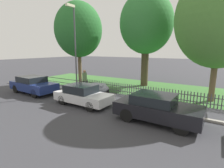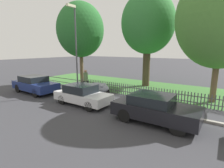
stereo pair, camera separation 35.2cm
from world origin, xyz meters
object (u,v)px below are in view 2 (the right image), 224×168
at_px(parked_car_navy_estate, 155,108).
at_px(street_lamp, 75,41).
at_px(parked_car_black_saloon, 82,94).
at_px(tree_nearest_kerb, 80,30).
at_px(parked_car_silver_hatchback, 35,84).
at_px(covered_motorcycle, 99,87).
at_px(tree_behind_motorcycle, 148,23).
at_px(tree_mid_park, 222,18).
at_px(pedestrian_by_lamp, 86,79).

distance_m(parked_car_navy_estate, street_lamp, 7.99).
xyz_separation_m(parked_car_black_saloon, tree_nearest_kerb, (-4.90, 5.11, 4.68)).
height_order(parked_car_silver_hatchback, parked_car_navy_estate, same).
bearing_deg(street_lamp, covered_motorcycle, 23.30).
distance_m(tree_nearest_kerb, street_lamp, 4.55).
xyz_separation_m(parked_car_silver_hatchback, tree_behind_motorcycle, (6.36, 7.64, 5.08)).
distance_m(parked_car_silver_hatchback, tree_nearest_kerb, 6.82).
bearing_deg(tree_mid_park, street_lamp, -158.30).
bearing_deg(pedestrian_by_lamp, tree_nearest_kerb, 104.33).
relative_size(tree_behind_motorcycle, tree_mid_park, 1.01).
distance_m(pedestrian_by_lamp, street_lamp, 3.28).
relative_size(tree_nearest_kerb, tree_mid_park, 0.93).
height_order(covered_motorcycle, tree_nearest_kerb, tree_nearest_kerb).
distance_m(parked_car_silver_hatchback, tree_behind_motorcycle, 11.17).
bearing_deg(pedestrian_by_lamp, parked_car_silver_hatchback, -172.28).
relative_size(parked_car_black_saloon, pedestrian_by_lamp, 2.09).
bearing_deg(parked_car_silver_hatchback, street_lamp, 28.32).
xyz_separation_m(parked_car_silver_hatchback, covered_motorcycle, (4.84, 2.28, -0.10)).
xyz_separation_m(tree_mid_park, street_lamp, (-9.07, -3.61, -1.33)).
relative_size(covered_motorcycle, tree_behind_motorcycle, 0.23).
height_order(parked_car_silver_hatchback, covered_motorcycle, parked_car_silver_hatchback).
height_order(covered_motorcycle, tree_mid_park, tree_mid_park).
bearing_deg(parked_car_black_saloon, tree_behind_motorcycle, 83.42).
height_order(parked_car_navy_estate, pedestrian_by_lamp, pedestrian_by_lamp).
bearing_deg(tree_behind_motorcycle, covered_motorcycle, -105.85).
bearing_deg(tree_mid_park, pedestrian_by_lamp, -165.34).
xyz_separation_m(covered_motorcycle, tree_mid_park, (7.40, 2.89, 4.79)).
xyz_separation_m(parked_car_black_saloon, parked_car_navy_estate, (4.84, -0.10, 0.06)).
xyz_separation_m(parked_car_black_saloon, street_lamp, (-2.19, 1.69, 3.42)).
xyz_separation_m(covered_motorcycle, tree_behind_motorcycle, (1.52, 5.36, 5.18)).
xyz_separation_m(parked_car_silver_hatchback, tree_mid_park, (12.24, 5.17, 4.69)).
xyz_separation_m(parked_car_navy_estate, pedestrian_by_lamp, (-7.18, 2.98, 0.31)).
distance_m(covered_motorcycle, tree_nearest_kerb, 6.99).
relative_size(parked_car_silver_hatchback, pedestrian_by_lamp, 2.36).
relative_size(parked_car_silver_hatchback, parked_car_navy_estate, 1.05).
distance_m(parked_car_black_saloon, covered_motorcycle, 2.46).
height_order(covered_motorcycle, tree_behind_motorcycle, tree_behind_motorcycle).
bearing_deg(parked_car_black_saloon, tree_mid_park, 38.34).
bearing_deg(parked_car_navy_estate, street_lamp, 165.54).
relative_size(tree_mid_park, pedestrian_by_lamp, 4.74).
height_order(parked_car_black_saloon, pedestrian_by_lamp, pedestrian_by_lamp).
height_order(parked_car_silver_hatchback, street_lamp, street_lamp).
distance_m(parked_car_silver_hatchback, tree_mid_park, 14.09).
height_order(covered_motorcycle, street_lamp, street_lamp).
height_order(parked_car_silver_hatchback, tree_mid_park, tree_mid_park).
distance_m(tree_behind_motorcycle, tree_mid_park, 6.39).
relative_size(parked_car_black_saloon, covered_motorcycle, 1.93).
relative_size(tree_behind_motorcycle, pedestrian_by_lamp, 4.79).
xyz_separation_m(parked_car_silver_hatchback, tree_nearest_kerb, (0.46, 4.99, 4.62)).
distance_m(tree_mid_park, street_lamp, 9.85).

